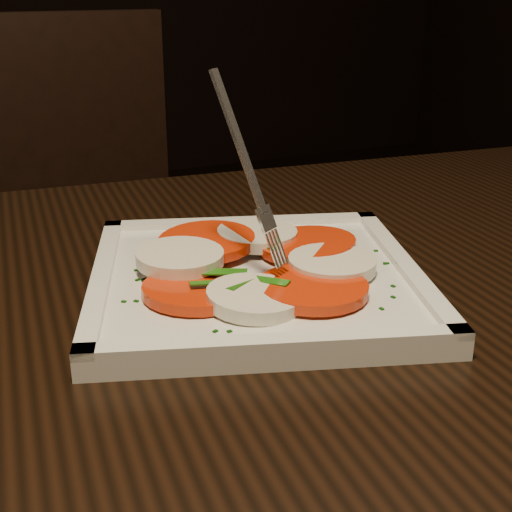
% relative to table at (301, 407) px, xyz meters
% --- Properties ---
extents(table, '(1.27, 0.91, 0.75)m').
position_rel_table_xyz_m(table, '(0.00, 0.00, 0.00)').
color(table, black).
rests_on(table, ground).
extents(chair, '(0.42, 0.42, 0.93)m').
position_rel_table_xyz_m(chair, '(-0.01, 0.86, -0.12)').
color(chair, black).
rests_on(chair, ground).
extents(plate, '(0.33, 0.33, 0.01)m').
position_rel_table_xyz_m(plate, '(-0.03, 0.03, 0.11)').
color(plate, silver).
rests_on(plate, table).
extents(caprese_salad, '(0.23, 0.20, 0.02)m').
position_rel_table_xyz_m(caprese_salad, '(-0.03, 0.03, 0.12)').
color(caprese_salad, red).
rests_on(caprese_salad, plate).
extents(fork, '(0.06, 0.07, 0.14)m').
position_rel_table_xyz_m(fork, '(-0.04, 0.03, 0.20)').
color(fork, white).
rests_on(fork, caprese_salad).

